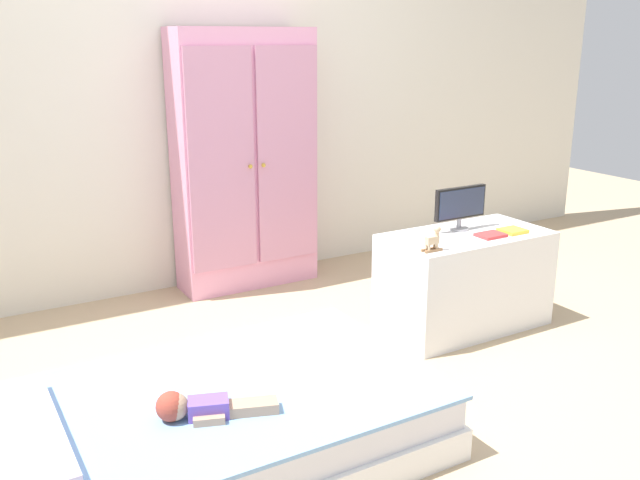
# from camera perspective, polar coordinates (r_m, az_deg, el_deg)

# --- Properties ---
(ground_plane) EXTENTS (10.00, 10.00, 0.02)m
(ground_plane) POSITION_cam_1_polar(r_m,az_deg,el_deg) (2.94, 0.86, -12.65)
(ground_plane) COLOR tan
(back_wall) EXTENTS (6.40, 0.05, 2.70)m
(back_wall) POSITION_cam_1_polar(r_m,az_deg,el_deg) (4.00, -11.18, 15.14)
(back_wall) COLOR silver
(back_wall) RESTS_ON ground_plane
(bed) EXTENTS (1.62, 0.93, 0.25)m
(bed) POSITION_cam_1_polar(r_m,az_deg,el_deg) (2.49, -9.75, -15.25)
(bed) COLOR white
(bed) RESTS_ON ground_plane
(pillow) EXTENTS (0.32, 0.67, 0.06)m
(pillow) POSITION_cam_1_polar(r_m,az_deg,el_deg) (2.31, -24.76, -14.86)
(pillow) COLOR silver
(pillow) RESTS_ON bed
(doll) EXTENTS (0.38, 0.20, 0.10)m
(doll) POSITION_cam_1_polar(r_m,az_deg,el_deg) (2.30, -10.37, -13.46)
(doll) COLOR #6B4CB2
(doll) RESTS_ON bed
(wardrobe) EXTENTS (0.80, 0.31, 1.48)m
(wardrobe) POSITION_cam_1_polar(r_m,az_deg,el_deg) (3.98, -6.21, 6.51)
(wardrobe) COLOR #E599BC
(wardrobe) RESTS_ON ground_plane
(tv_stand) EXTENTS (0.83, 0.44, 0.49)m
(tv_stand) POSITION_cam_1_polar(r_m,az_deg,el_deg) (3.55, 11.86, -3.28)
(tv_stand) COLOR white
(tv_stand) RESTS_ON ground_plane
(tv_monitor) EXTENTS (0.30, 0.10, 0.22)m
(tv_monitor) POSITION_cam_1_polar(r_m,az_deg,el_deg) (3.50, 11.56, 2.88)
(tv_monitor) COLOR #99999E
(tv_monitor) RESTS_ON tv_stand
(rocking_horse_toy) EXTENTS (0.10, 0.04, 0.12)m
(rocking_horse_toy) POSITION_cam_1_polar(r_m,az_deg,el_deg) (3.15, 9.38, 0.04)
(rocking_horse_toy) COLOR #8E6642
(rocking_horse_toy) RESTS_ON tv_stand
(book_red) EXTENTS (0.13, 0.10, 0.01)m
(book_red) POSITION_cam_1_polar(r_m,az_deg,el_deg) (3.45, 13.96, 0.40)
(book_red) COLOR #CC3838
(book_red) RESTS_ON tv_stand
(book_yellow) EXTENTS (0.12, 0.11, 0.02)m
(book_yellow) POSITION_cam_1_polar(r_m,az_deg,el_deg) (3.55, 15.67, 0.75)
(book_yellow) COLOR gold
(book_yellow) RESTS_ON tv_stand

